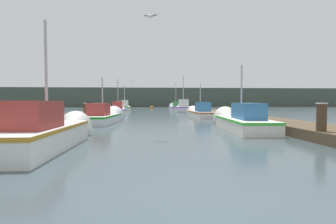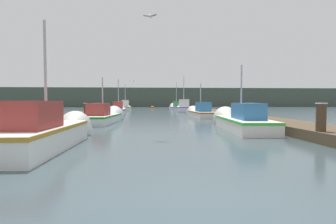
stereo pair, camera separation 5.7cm
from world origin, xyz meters
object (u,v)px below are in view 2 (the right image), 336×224
Objects in this scene: mooring_piling_0 at (120,105)px; channel_buoy at (152,107)px; fishing_boat_1 at (239,121)px; fishing_boat_3 at (200,112)px; fishing_boat_0 at (48,131)px; fishing_boat_6 at (125,107)px; fishing_boat_7 at (176,107)px; seagull_lead at (132,81)px; seagull_1 at (150,16)px; mooring_piling_1 at (321,123)px; fishing_boat_2 at (105,117)px; mooring_piling_2 at (85,112)px; fishing_boat_4 at (119,110)px; fishing_boat_5 at (184,108)px.

channel_buoy is (5.21, 6.37, -0.50)m from mooring_piling_0.
fishing_boat_1 is 9.78m from fishing_boat_3.
fishing_boat_6 is at bearing 92.12° from fishing_boat_0.
fishing_boat_6 is at bearing -112.16° from channel_buoy.
mooring_piling_0 is at bearing 179.51° from fishing_boat_7.
seagull_1 reaches higher than seagull_lead.
fishing_boat_2 is at bearing 133.57° from mooring_piling_1.
fishing_boat_7 reaches higher than mooring_piling_2.
fishing_boat_4 reaches higher than mooring_piling_2.
fishing_boat_0 is 4.35× the size of mooring_piling_2.
fishing_boat_4 is 10.88× the size of seagull_1.
fishing_boat_2 is 4.38× the size of mooring_piling_1.
seagull_1 reaches higher than fishing_boat_4.
mooring_piling_2 is (-8.82, -23.46, 0.29)m from fishing_boat_7.
fishing_boat_1 is at bearing -31.97° from mooring_piling_2.
fishing_boat_1 reaches higher than channel_buoy.
fishing_boat_1 is 1.27× the size of fishing_boat_6.
fishing_boat_0 is at bearing -120.30° from fishing_boat_3.
channel_buoy is (3.84, 40.02, -0.32)m from fishing_boat_0.
fishing_boat_1 is 16.53m from fishing_boat_4.
fishing_boat_2 is 4.44× the size of mooring_piling_0.
fishing_boat_7 reaches higher than seagull_lead.
fishing_boat_5 is 4.04× the size of mooring_piling_2.
seagull_1 is at bearing 39.38° from fishing_boat_0.
fishing_boat_1 reaches higher than mooring_piling_2.
fishing_boat_2 is 8.59m from seagull_1.
fishing_boat_3 reaches higher than mooring_piling_1.
mooring_piling_0 is (-1.33, 14.26, 0.25)m from fishing_boat_4.
fishing_boat_5 is (7.51, 24.53, 0.00)m from fishing_boat_0.
fishing_boat_3 is 9.04m from fishing_boat_4.
fishing_boat_5 reaches higher than fishing_boat_1.
fishing_boat_3 is at bearing -64.92° from mooring_piling_0.
fishing_boat_2 is 1.89m from mooring_piling_2.
fishing_boat_5 is at bearing -91.34° from fishing_boat_7.
seagull_1 reaches higher than fishing_boat_2.
fishing_boat_0 is 8.98m from fishing_boat_1.
fishing_boat_0 is 1.02× the size of fishing_boat_7.
seagull_1 is (3.39, -27.52, 4.33)m from fishing_boat_6.
fishing_boat_5 is 3.77× the size of mooring_piling_1.
fishing_boat_2 is 10.19m from fishing_boat_4.
fishing_boat_3 is (7.58, 14.52, -0.11)m from fishing_boat_0.
fishing_boat_0 is at bearing -58.81° from seagull_lead.
fishing_boat_5 is 9.14× the size of seagull_1.
seagull_1 is at bearing -88.51° from fishing_boat_6.
fishing_boat_2 is (0.20, 9.19, -0.11)m from fishing_boat_0.
mooring_piling_0 is at bearing 90.16° from mooring_piling_2.
fishing_boat_7 reaches higher than fishing_boat_2.
seagull_1 is (3.16, -16.96, 4.36)m from fishing_boat_4.
mooring_piling_1 is 14.34m from mooring_piling_2.
fishing_boat_4 is at bearing 96.83° from fishing_boat_2.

